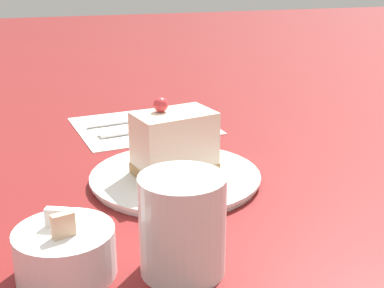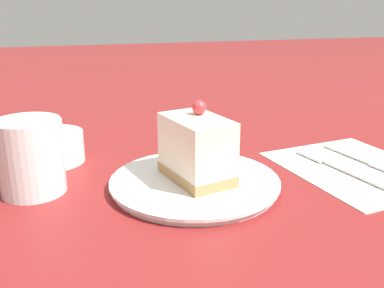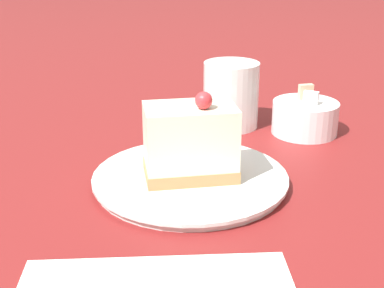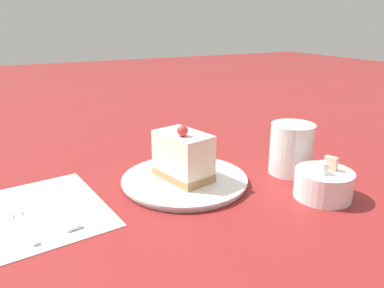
# 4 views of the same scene
# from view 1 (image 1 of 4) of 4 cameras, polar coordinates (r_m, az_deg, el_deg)

# --- Properties ---
(ground_plane) EXTENTS (4.00, 4.00, 0.00)m
(ground_plane) POSITION_cam_1_polar(r_m,az_deg,el_deg) (0.68, 1.70, -4.40)
(ground_plane) COLOR maroon
(plate) EXTENTS (0.22, 0.22, 0.01)m
(plate) POSITION_cam_1_polar(r_m,az_deg,el_deg) (0.69, -1.79, -3.55)
(plate) COLOR silver
(plate) RESTS_ON ground_plane
(cake_slice) EXTENTS (0.08, 0.11, 0.10)m
(cake_slice) POSITION_cam_1_polar(r_m,az_deg,el_deg) (0.67, -1.92, 0.09)
(cake_slice) COLOR #AD8451
(cake_slice) RESTS_ON plate
(napkin) EXTENTS (0.21, 0.24, 0.00)m
(napkin) POSITION_cam_1_polar(r_m,az_deg,el_deg) (0.91, -5.17, 1.98)
(napkin) COLOR white
(napkin) RESTS_ON ground_plane
(fork) EXTENTS (0.05, 0.17, 0.00)m
(fork) POSITION_cam_1_polar(r_m,az_deg,el_deg) (0.88, -5.58, 1.58)
(fork) COLOR silver
(fork) RESTS_ON napkin
(knife) EXTENTS (0.05, 0.19, 0.00)m
(knife) POSITION_cam_1_polar(r_m,az_deg,el_deg) (0.94, -4.69, 2.78)
(knife) COLOR silver
(knife) RESTS_ON napkin
(sugar_bowl) EXTENTS (0.09, 0.09, 0.07)m
(sugar_bowl) POSITION_cam_1_polar(r_m,az_deg,el_deg) (0.50, -13.36, -11.14)
(sugar_bowl) COLOR white
(sugar_bowl) RESTS_ON ground_plane
(drinking_glass) EXTENTS (0.08, 0.08, 0.09)m
(drinking_glass) POSITION_cam_1_polar(r_m,az_deg,el_deg) (0.49, -1.03, -8.60)
(drinking_glass) COLOR silver
(drinking_glass) RESTS_ON ground_plane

